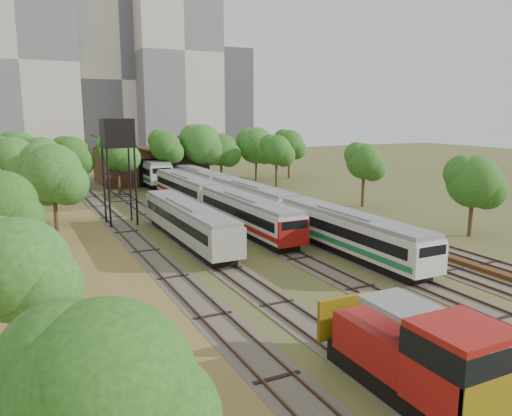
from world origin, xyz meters
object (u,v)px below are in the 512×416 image
railcar_green_set (251,199)px  shunter_locomotive (424,359)px  railcar_red_set (212,200)px  water_tower (117,136)px

railcar_green_set → shunter_locomotive: size_ratio=6.43×
railcar_red_set → shunter_locomotive: size_ratio=4.27×
railcar_green_set → water_tower: (-13.64, 1.73, 7.01)m
railcar_red_set → water_tower: (-9.64, 0.35, 7.00)m
shunter_locomotive → railcar_green_set: bearing=74.2°
railcar_red_set → railcar_green_set: (4.00, -1.39, -0.01)m
railcar_green_set → railcar_red_set: bearing=160.9°
water_tower → shunter_locomotive: bearing=-84.4°
water_tower → railcar_red_set: bearing=-2.1°
shunter_locomotive → water_tower: 37.93m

